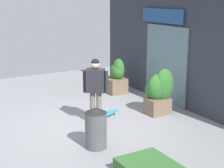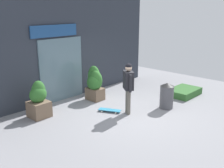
{
  "view_description": "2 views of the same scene",
  "coord_description": "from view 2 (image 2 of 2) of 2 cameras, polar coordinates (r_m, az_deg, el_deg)",
  "views": [
    {
      "loc": [
        7.21,
        -3.64,
        3.11
      ],
      "look_at": [
        -0.15,
        0.6,
        0.91
      ],
      "focal_mm": 54.98,
      "sensor_mm": 36.0,
      "label": 1
    },
    {
      "loc": [
        -6.25,
        -5.12,
        3.29
      ],
      "look_at": [
        -0.15,
        0.6,
        0.91
      ],
      "focal_mm": 42.91,
      "sensor_mm": 36.0,
      "label": 2
    }
  ],
  "objects": [
    {
      "name": "building_facade",
      "position": [
        10.19,
        -8.78,
        8.17
      ],
      "size": [
        7.94,
        0.31,
        3.95
      ],
      "color": "#2D333D",
      "rests_on": "ground_plane"
    },
    {
      "name": "hedge_ledge",
      "position": [
        10.84,
        15.05,
        -1.63
      ],
      "size": [
        1.32,
        0.9,
        0.26
      ],
      "primitive_type": "cube",
      "color": "#33662D",
      "rests_on": "ground_plane"
    },
    {
      "name": "ground_plane",
      "position": [
        8.72,
        3.6,
        -6.31
      ],
      "size": [
        12.0,
        12.0,
        0.0
      ],
      "primitive_type": "plane",
      "color": "gray"
    },
    {
      "name": "trash_bin",
      "position": [
        9.22,
        11.58,
        -2.42
      ],
      "size": [
        0.47,
        0.47,
        0.89
      ],
      "color": "#4C4C51",
      "rests_on": "ground_plane"
    },
    {
      "name": "planter_box_right",
      "position": [
        9.86,
        -3.73,
        0.25
      ],
      "size": [
        0.59,
        0.72,
        1.25
      ],
      "color": "brown",
      "rests_on": "ground_plane"
    },
    {
      "name": "skateboarder",
      "position": [
        8.43,
        3.49,
        0.13
      ],
      "size": [
        0.47,
        0.52,
        1.65
      ],
      "rotation": [
        0.0,
        0.0,
        2.51
      ],
      "color": "#666056",
      "rests_on": "ground_plane"
    },
    {
      "name": "skateboard",
      "position": [
        8.83,
        -0.5,
        -5.56
      ],
      "size": [
        0.52,
        0.76,
        0.08
      ],
      "rotation": [
        0.0,
        0.0,
        2.02
      ],
      "color": "teal",
      "rests_on": "ground_plane"
    },
    {
      "name": "planter_box_left",
      "position": [
        8.61,
        -15.35,
        -3.3
      ],
      "size": [
        0.59,
        0.59,
        1.15
      ],
      "color": "brown",
      "rests_on": "ground_plane"
    }
  ]
}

